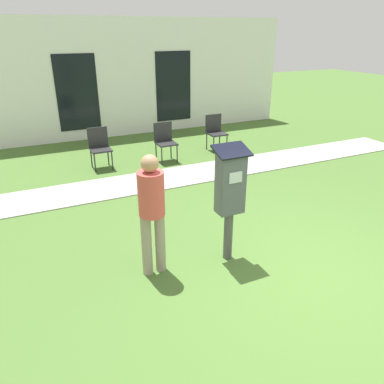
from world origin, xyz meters
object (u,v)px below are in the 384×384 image
Objects in this scene: parking_meter at (230,189)px; outdoor_chair_left at (99,145)px; person_standing at (152,206)px; outdoor_chair_right at (215,129)px; outdoor_chair_middle at (165,139)px.

parking_meter is 1.77× the size of outdoor_chair_left.
person_standing is 5.46m from outdoor_chair_right.
person_standing is at bearing -109.07° from outdoor_chair_right.
outdoor_chair_middle and outdoor_chair_right have the same top height.
outdoor_chair_left is at bearing 123.73° from person_standing.
parking_meter is 4.47m from outdoor_chair_left.
parking_meter is at bearing -107.99° from outdoor_chair_middle.
outdoor_chair_right is (1.49, 0.27, 0.00)m from outdoor_chair_middle.
outdoor_chair_middle is (1.76, 4.10, -0.40)m from person_standing.
outdoor_chair_left is at bearing 99.64° from parking_meter.
outdoor_chair_left and outdoor_chair_middle have the same top height.
outdoor_chair_middle is at bearing 80.00° from parking_meter.
outdoor_chair_left is (0.27, 4.26, -0.40)m from person_standing.
outdoor_chair_middle is at bearing -10.75° from outdoor_chair_left.
parking_meter reaches higher than outdoor_chair_middle.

